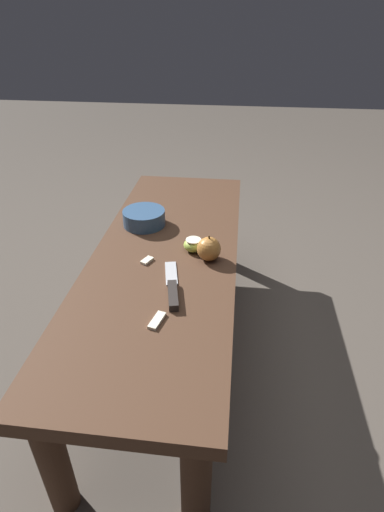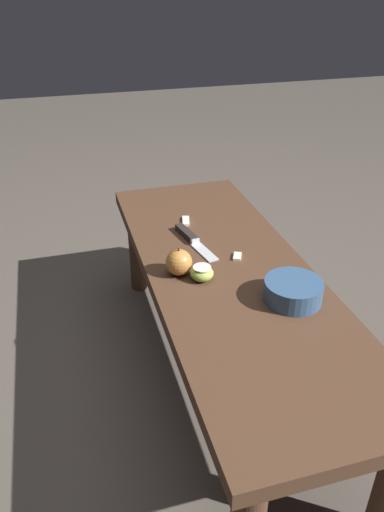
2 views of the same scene
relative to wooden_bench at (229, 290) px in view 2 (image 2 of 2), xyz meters
The scene contains 8 objects.
ground_plane 0.32m from the wooden_bench, ahead, with size 8.00×8.00×0.00m, color #4C443D.
wooden_bench is the anchor object (origin of this frame).
knife 0.22m from the wooden_bench, 164.60° to the right, with size 0.22×0.07×0.02m.
apple_whole 0.17m from the wooden_bench, 100.78° to the right, with size 0.07×0.07×0.08m.
apple_cut 0.12m from the wooden_bench, 77.78° to the right, with size 0.06×0.06×0.04m.
apple_slice_near_knife 0.10m from the wooden_bench, 144.41° to the left, with size 0.05×0.04×0.01m.
apple_slice_center 0.33m from the wooden_bench, behind, with size 0.06×0.04×0.01m.
bowl 0.22m from the wooden_bench, 31.47° to the left, with size 0.14×0.14×0.05m.
Camera 2 is at (1.07, -0.41, 1.10)m, focal length 35.00 mm.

